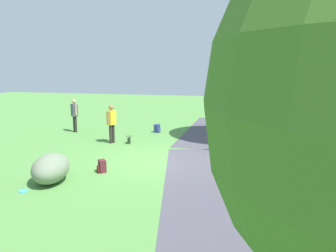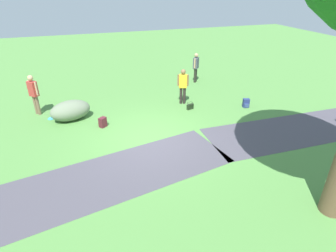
{
  "view_description": "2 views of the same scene",
  "coord_description": "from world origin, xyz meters",
  "px_view_note": "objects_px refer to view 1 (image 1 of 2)",
  "views": [
    {
      "loc": [
        11.37,
        2.95,
        3.46
      ],
      "look_at": [
        -0.63,
        0.21,
        1.17
      ],
      "focal_mm": 36.94,
      "sensor_mm": 36.0,
      "label": 1
    },
    {
      "loc": [
        2.15,
        8.63,
        5.19
      ],
      "look_at": [
        -0.43,
        0.85,
        0.85
      ],
      "focal_mm": 29.46,
      "sensor_mm": 36.0,
      "label": 2
    }
  ],
  "objects_px": {
    "lamp_post": "(248,86)",
    "passerby_on_path": "(74,113)",
    "backpack_by_boulder": "(102,166)",
    "spare_backpack_on_lawn": "(157,129)",
    "frisbee_on_grass": "(23,191)",
    "woman_with_handbag": "(112,121)",
    "handbag_on_grass": "(129,140)",
    "lawn_boulder": "(51,168)"
  },
  "relations": [
    {
      "from": "lamp_post",
      "to": "passerby_on_path",
      "type": "height_order",
      "value": "lamp_post"
    },
    {
      "from": "handbag_on_grass",
      "to": "frisbee_on_grass",
      "type": "distance_m",
      "value": 6.06
    },
    {
      "from": "passerby_on_path",
      "to": "handbag_on_grass",
      "type": "relative_size",
      "value": 4.83
    },
    {
      "from": "passerby_on_path",
      "to": "frisbee_on_grass",
      "type": "height_order",
      "value": "passerby_on_path"
    },
    {
      "from": "lawn_boulder",
      "to": "woman_with_handbag",
      "type": "height_order",
      "value": "woman_with_handbag"
    },
    {
      "from": "passerby_on_path",
      "to": "spare_backpack_on_lawn",
      "type": "relative_size",
      "value": 4.12
    },
    {
      "from": "handbag_on_grass",
      "to": "frisbee_on_grass",
      "type": "xyz_separation_m",
      "value": [
        5.98,
        -0.94,
        -0.13
      ]
    },
    {
      "from": "lawn_boulder",
      "to": "lamp_post",
      "type": "bearing_deg",
      "value": 150.19
    },
    {
      "from": "lawn_boulder",
      "to": "woman_with_handbag",
      "type": "distance_m",
      "value": 5.08
    },
    {
      "from": "lawn_boulder",
      "to": "handbag_on_grass",
      "type": "distance_m",
      "value": 5.18
    },
    {
      "from": "spare_backpack_on_lawn",
      "to": "handbag_on_grass",
      "type": "bearing_deg",
      "value": -13.2
    },
    {
      "from": "woman_with_handbag",
      "to": "backpack_by_boulder",
      "type": "xyz_separation_m",
      "value": [
        3.88,
        1.22,
        -0.77
      ]
    },
    {
      "from": "woman_with_handbag",
      "to": "passerby_on_path",
      "type": "xyz_separation_m",
      "value": [
        -1.82,
        -2.7,
        -0.01
      ]
    },
    {
      "from": "spare_backpack_on_lawn",
      "to": "frisbee_on_grass",
      "type": "distance_m",
      "value": 8.65
    },
    {
      "from": "backpack_by_boulder",
      "to": "frisbee_on_grass",
      "type": "xyz_separation_m",
      "value": [
        2.02,
        -1.42,
        -0.18
      ]
    },
    {
      "from": "lamp_post",
      "to": "spare_backpack_on_lawn",
      "type": "distance_m",
      "value": 5.17
    },
    {
      "from": "passerby_on_path",
      "to": "frisbee_on_grass",
      "type": "distance_m",
      "value": 8.16
    },
    {
      "from": "backpack_by_boulder",
      "to": "lawn_boulder",
      "type": "bearing_deg",
      "value": -42.8
    },
    {
      "from": "woman_with_handbag",
      "to": "handbag_on_grass",
      "type": "height_order",
      "value": "woman_with_handbag"
    },
    {
      "from": "woman_with_handbag",
      "to": "lamp_post",
      "type": "bearing_deg",
      "value": 129.05
    },
    {
      "from": "lawn_boulder",
      "to": "backpack_by_boulder",
      "type": "height_order",
      "value": "lawn_boulder"
    },
    {
      "from": "spare_backpack_on_lawn",
      "to": "lawn_boulder",
      "type": "bearing_deg",
      "value": -8.91
    },
    {
      "from": "lamp_post",
      "to": "woman_with_handbag",
      "type": "bearing_deg",
      "value": -50.95
    },
    {
      "from": "woman_with_handbag",
      "to": "frisbee_on_grass",
      "type": "height_order",
      "value": "woman_with_handbag"
    },
    {
      "from": "lamp_post",
      "to": "backpack_by_boulder",
      "type": "distance_m",
      "value": 9.77
    },
    {
      "from": "lamp_post",
      "to": "passerby_on_path",
      "type": "xyz_separation_m",
      "value": [
        2.76,
        -8.35,
        -1.31
      ]
    },
    {
      "from": "lamp_post",
      "to": "spare_backpack_on_lawn",
      "type": "height_order",
      "value": "lamp_post"
    },
    {
      "from": "woman_with_handbag",
      "to": "passerby_on_path",
      "type": "bearing_deg",
      "value": -123.99
    },
    {
      "from": "lamp_post",
      "to": "woman_with_handbag",
      "type": "xyz_separation_m",
      "value": [
        4.58,
        -5.65,
        -1.3
      ]
    },
    {
      "from": "passerby_on_path",
      "to": "handbag_on_grass",
      "type": "distance_m",
      "value": 3.94
    },
    {
      "from": "frisbee_on_grass",
      "to": "lawn_boulder",
      "type": "bearing_deg",
      "value": 158.61
    },
    {
      "from": "woman_with_handbag",
      "to": "frisbee_on_grass",
      "type": "relative_size",
      "value": 6.4
    },
    {
      "from": "lawn_boulder",
      "to": "frisbee_on_grass",
      "type": "height_order",
      "value": "lawn_boulder"
    },
    {
      "from": "lamp_post",
      "to": "handbag_on_grass",
      "type": "bearing_deg",
      "value": -47.52
    },
    {
      "from": "lamp_post",
      "to": "handbag_on_grass",
      "type": "distance_m",
      "value": 6.99
    },
    {
      "from": "spare_backpack_on_lawn",
      "to": "woman_with_handbag",
      "type": "bearing_deg",
      "value": -26.98
    },
    {
      "from": "woman_with_handbag",
      "to": "passerby_on_path",
      "type": "distance_m",
      "value": 3.26
    },
    {
      "from": "backpack_by_boulder",
      "to": "frisbee_on_grass",
      "type": "bearing_deg",
      "value": -35.05
    },
    {
      "from": "lawn_boulder",
      "to": "passerby_on_path",
      "type": "distance_m",
      "value": 7.45
    },
    {
      "from": "spare_backpack_on_lawn",
      "to": "lamp_post",
      "type": "bearing_deg",
      "value": 114.47
    },
    {
      "from": "lamp_post",
      "to": "lawn_boulder",
      "type": "height_order",
      "value": "lamp_post"
    },
    {
      "from": "lamp_post",
      "to": "lawn_boulder",
      "type": "relative_size",
      "value": 1.99
    }
  ]
}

